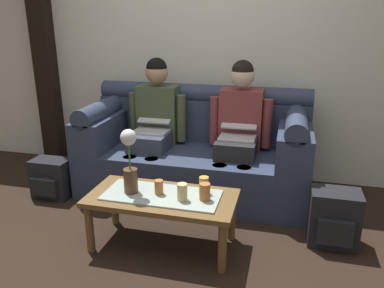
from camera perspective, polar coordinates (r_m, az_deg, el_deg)
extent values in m
plane|color=black|center=(2.73, -5.59, -16.72)|extent=(14.00, 14.00, 0.00)
cube|color=silver|center=(3.88, 2.57, 16.62)|extent=(6.00, 0.12, 2.90)
cube|color=black|center=(4.48, -21.44, 15.67)|extent=(0.20, 0.20, 2.90)
cube|color=#2D3851|center=(3.56, 0.29, -4.05)|extent=(2.04, 0.88, 0.42)
cube|color=#2D3851|center=(3.73, 1.54, 3.67)|extent=(2.04, 0.22, 0.40)
cylinder|color=#2D3851|center=(3.68, 1.57, 7.50)|extent=(2.04, 0.18, 0.18)
cube|color=#2D3851|center=(3.74, -12.88, 2.29)|extent=(0.28, 0.88, 0.28)
cylinder|color=#2D3851|center=(3.70, -13.08, 5.05)|extent=(0.18, 0.88, 0.18)
cube|color=#2D3851|center=(3.35, 15.06, 0.21)|extent=(0.28, 0.88, 0.28)
cylinder|color=#2D3851|center=(3.30, 15.33, 3.27)|extent=(0.18, 0.88, 0.18)
cube|color=#383D4C|center=(3.52, -6.20, 0.52)|extent=(0.34, 0.40, 0.15)
cylinder|color=#383D4C|center=(3.43, -9.13, -5.19)|extent=(0.12, 0.12, 0.42)
cylinder|color=#383D4C|center=(3.36, -5.97, -5.57)|extent=(0.12, 0.12, 0.42)
cube|color=#475138|center=(3.68, -5.01, 4.52)|extent=(0.38, 0.22, 0.54)
cylinder|color=#475138|center=(3.73, -8.62, 4.26)|extent=(0.09, 0.09, 0.44)
cylinder|color=#475138|center=(3.58, -1.65, 3.85)|extent=(0.09, 0.09, 0.44)
sphere|color=tan|center=(3.59, -5.29, 10.58)|extent=(0.21, 0.21, 0.21)
sphere|color=black|center=(3.58, -5.31, 11.21)|extent=(0.19, 0.19, 0.19)
cube|color=silver|center=(3.51, -6.14, 1.91)|extent=(0.31, 0.22, 0.02)
cube|color=silver|center=(3.62, -5.36, 4.15)|extent=(0.31, 0.20, 0.10)
cube|color=black|center=(3.61, -5.41, 4.06)|extent=(0.27, 0.17, 0.08)
cube|color=#232326|center=(3.33, 6.65, -0.51)|extent=(0.34, 0.40, 0.15)
cylinder|color=#232326|center=(3.21, 4.04, -6.64)|extent=(0.12, 0.12, 0.42)
cylinder|color=#232326|center=(3.19, 7.60, -6.98)|extent=(0.12, 0.12, 0.42)
cube|color=brown|center=(3.51, 7.32, 3.74)|extent=(0.38, 0.22, 0.54)
cylinder|color=brown|center=(3.51, 3.41, 3.52)|extent=(0.09, 0.09, 0.44)
cylinder|color=brown|center=(3.45, 11.09, 2.97)|extent=(0.09, 0.09, 0.44)
sphere|color=beige|center=(3.41, 7.55, 10.09)|extent=(0.21, 0.21, 0.21)
sphere|color=black|center=(3.40, 7.58, 10.76)|extent=(0.19, 0.19, 0.19)
cube|color=silver|center=(3.33, 6.75, 0.95)|extent=(0.31, 0.22, 0.02)
cube|color=silver|center=(3.44, 7.16, 3.34)|extent=(0.31, 0.20, 0.09)
cube|color=black|center=(3.43, 7.14, 3.25)|extent=(0.27, 0.17, 0.07)
cube|color=brown|center=(2.69, -4.50, -8.06)|extent=(1.03, 0.50, 0.04)
cube|color=#9EB2A8|center=(2.68, -4.52, -7.60)|extent=(0.81, 0.35, 0.01)
cylinder|color=brown|center=(2.80, -15.04, -12.09)|extent=(0.06, 0.06, 0.35)
cylinder|color=brown|center=(2.52, 4.55, -15.16)|extent=(0.06, 0.06, 0.35)
cylinder|color=brown|center=(3.11, -11.48, -8.61)|extent=(0.06, 0.06, 0.35)
cylinder|color=brown|center=(2.86, 5.97, -10.85)|extent=(0.06, 0.06, 0.35)
cylinder|color=brown|center=(2.70, -9.13, -5.43)|extent=(0.10, 0.10, 0.17)
cylinder|color=#3D7538|center=(2.63, -9.33, -1.79)|extent=(0.01, 0.01, 0.19)
sphere|color=silver|center=(2.59, -9.48, 1.00)|extent=(0.11, 0.11, 0.11)
cylinder|color=gold|center=(2.66, 1.78, -6.15)|extent=(0.07, 0.07, 0.12)
cylinder|color=#DBB77A|center=(2.57, -1.47, -7.16)|extent=(0.07, 0.07, 0.12)
cylinder|color=#B26633|center=(2.66, -4.96, -6.42)|extent=(0.06, 0.06, 0.10)
cylinder|color=#B26633|center=(2.57, 1.93, -7.13)|extent=(0.07, 0.07, 0.12)
cube|color=black|center=(2.96, 20.42, -10.26)|extent=(0.34, 0.24, 0.41)
cube|color=black|center=(2.86, 20.58, -12.30)|extent=(0.24, 0.05, 0.18)
cube|color=black|center=(3.72, -20.14, -4.78)|extent=(0.34, 0.21, 0.35)
cube|color=black|center=(3.64, -21.18, -6.03)|extent=(0.24, 0.05, 0.16)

